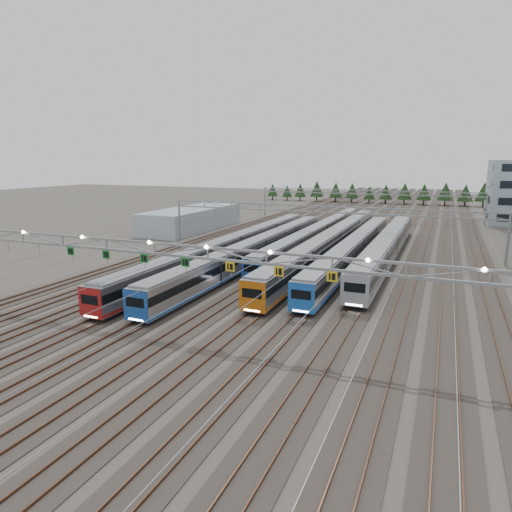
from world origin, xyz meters
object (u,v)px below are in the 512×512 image
at_px(train_f, 388,246).
at_px(gantry_near, 207,256).
at_px(train_e, 354,249).
at_px(west_shed, 192,219).
at_px(gantry_mid, 322,215).
at_px(train_b, 257,250).
at_px(train_c, 320,233).
at_px(train_a, 233,247).
at_px(train_d, 332,242).
at_px(gantry_far, 366,196).

relative_size(train_f, gantry_near, 0.98).
xyz_separation_m(train_e, gantry_near, (-6.80, -34.33, 5.05)).
distance_m(train_e, west_shed, 45.38).
bearing_deg(gantry_mid, gantry_near, -90.07).
xyz_separation_m(train_b, gantry_mid, (6.75, 12.06, 4.35)).
bearing_deg(train_c, gantry_mid, -74.23).
bearing_deg(train_a, train_f, 21.75).
height_order(train_c, west_shed, west_shed).
bearing_deg(train_d, train_a, -144.59).
relative_size(train_e, gantry_mid, 0.99).
height_order(train_b, west_shed, west_shed).
bearing_deg(gantry_far, train_a, -101.34).
bearing_deg(gantry_near, gantry_mid, 89.93).
bearing_deg(train_b, train_f, 28.95).
bearing_deg(west_shed, train_e, -26.72).
bearing_deg(gantry_mid, train_f, -10.61).
relative_size(train_c, west_shed, 2.20).
distance_m(train_d, train_f, 9.02).
bearing_deg(gantry_near, train_d, 86.60).
bearing_deg(train_f, gantry_mid, 169.39).
height_order(gantry_mid, gantry_far, same).
bearing_deg(train_a, gantry_near, -68.90).
bearing_deg(train_a, train_e, 16.38).
relative_size(train_d, west_shed, 2.26).
bearing_deg(train_a, west_shed, 131.25).
height_order(train_a, gantry_far, gantry_far).
distance_m(train_b, train_f, 20.57).
xyz_separation_m(train_a, train_c, (9.00, 19.05, -0.05)).
relative_size(train_a, train_b, 1.06).
bearing_deg(train_b, gantry_near, -76.56).
bearing_deg(train_c, train_e, -56.80).
distance_m(train_c, gantry_near, 48.40).
relative_size(gantry_near, west_shed, 1.88).
relative_size(train_a, train_d, 0.94).
distance_m(train_b, train_c, 20.53).
xyz_separation_m(train_c, train_d, (4.50, -9.45, 0.14)).
height_order(train_f, gantry_near, gantry_near).
relative_size(train_b, train_f, 1.08).
distance_m(train_b, train_d, 13.89).
distance_m(gantry_mid, gantry_far, 45.00).
height_order(train_b, gantry_mid, gantry_mid).
distance_m(train_c, train_e, 16.44).
xyz_separation_m(train_f, gantry_far, (-11.25, 47.11, 4.20)).
bearing_deg(train_a, train_d, 35.41).
xyz_separation_m(train_b, train_d, (9.00, 10.58, 0.07)).
relative_size(train_e, gantry_near, 0.99).
relative_size(gantry_near, gantry_far, 1.00).
bearing_deg(train_e, gantry_mid, 139.37).
bearing_deg(train_b, train_c, 77.34).
bearing_deg(gantry_far, train_c, -93.48).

